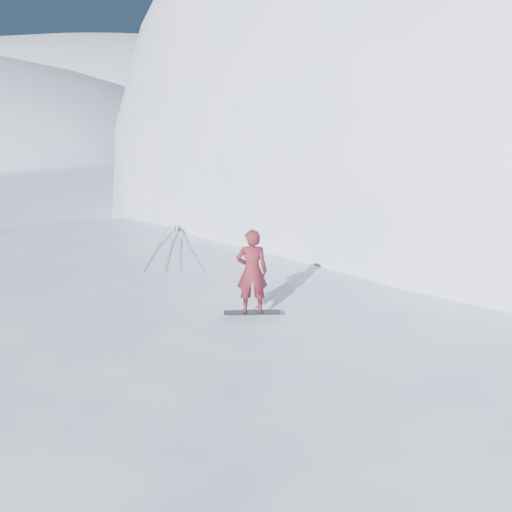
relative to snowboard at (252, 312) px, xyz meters
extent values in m
plane|color=white|center=(-3.21, 0.43, -2.41)|extent=(400.00, 400.00, 0.00)
ellipsoid|color=white|center=(-2.21, 3.43, -2.41)|extent=(36.00, 28.00, 4.80)
ellipsoid|color=white|center=(6.79, 20.43, -2.41)|extent=(28.00, 24.00, 18.00)
ellipsoid|color=white|center=(-43.21, 110.43, -2.41)|extent=(140.00, 90.00, 36.00)
ellipsoid|color=white|center=(1.79, -2.57, -2.41)|extent=(5.00, 4.50, 0.70)
ellipsoid|color=white|center=(-5.21, 6.43, -2.41)|extent=(7.00, 6.30, 1.00)
ellipsoid|color=white|center=(3.79, 4.43, -2.41)|extent=(4.00, 3.60, 0.60)
cube|color=black|center=(0.00, 0.00, 0.00)|extent=(1.35, 0.43, 0.02)
imported|color=maroon|center=(0.00, 0.00, 1.01)|extent=(0.79, 0.58, 2.00)
cube|color=silver|center=(-3.75, 5.64, 0.01)|extent=(0.67, 5.97, 0.04)
cube|color=silver|center=(-3.33, 5.64, 0.01)|extent=(1.14, 5.91, 0.04)
cube|color=silver|center=(-3.03, 5.64, 0.01)|extent=(1.42, 5.86, 0.04)
cube|color=silver|center=(-2.73, 5.64, 0.01)|extent=(2.15, 5.64, 0.04)
camera|label=1|loc=(1.27, -12.45, 5.09)|focal=40.00mm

